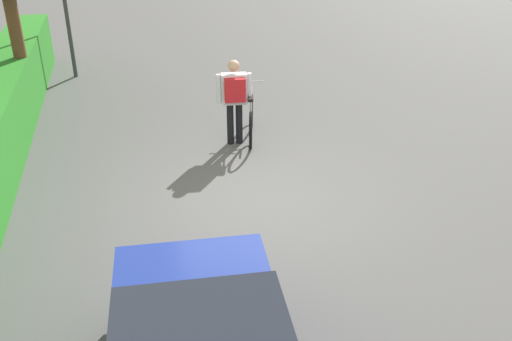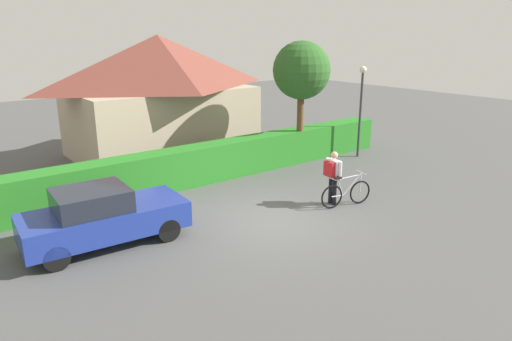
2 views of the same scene
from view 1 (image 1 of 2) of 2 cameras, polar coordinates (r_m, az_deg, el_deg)
The scene contains 3 objects.
ground_plane at distance 9.16m, azimuth -0.39°, elevation -3.08°, with size 60.00×60.00×0.00m, color #4C4C4C.
bicycle at distance 11.25m, azimuth -0.50°, elevation 5.26°, with size 1.72×0.59×1.01m.
person_rider at distance 10.74m, azimuth -2.18°, elevation 7.62°, with size 0.38×0.67×1.66m.
Camera 1 is at (-7.70, 1.72, 4.65)m, focal length 39.83 mm.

